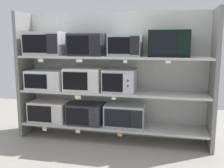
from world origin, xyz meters
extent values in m
cube|color=#B2B2AD|center=(0.00, 0.24, 0.89)|extent=(2.77, 0.04, 1.79)
cube|color=slate|center=(-1.31, 0.00, 0.89)|extent=(0.05, 0.44, 1.79)
cube|color=slate|center=(1.31, 0.00, 0.89)|extent=(0.05, 0.44, 1.79)
cube|color=beige|center=(0.00, 0.00, 0.20)|extent=(2.57, 0.44, 0.03)
cube|color=silver|center=(-0.95, 0.00, 0.37)|extent=(0.55, 0.36, 0.29)
cube|color=black|center=(-1.02, -0.18, 0.37)|extent=(0.37, 0.01, 0.23)
cube|color=silver|center=(-0.76, -0.18, 0.37)|extent=(0.15, 0.01, 0.23)
cube|color=#2E2E33|center=(-0.38, 0.00, 0.36)|extent=(0.50, 0.35, 0.28)
cube|color=black|center=(-0.45, -0.18, 0.36)|extent=(0.33, 0.01, 0.23)
cube|color=#2E2E33|center=(-0.21, -0.18, 0.36)|extent=(0.14, 0.01, 0.23)
cylinder|color=#262628|center=(-0.21, -0.19, 0.33)|extent=(0.02, 0.01, 0.02)
cylinder|color=#262628|center=(-0.21, -0.19, 0.39)|extent=(0.02, 0.01, 0.02)
cube|color=#B1B9BA|center=(0.18, 0.00, 0.37)|extent=(0.54, 0.32, 0.30)
cube|color=black|center=(0.11, -0.17, 0.37)|extent=(0.36, 0.01, 0.24)
cube|color=black|center=(0.37, -0.17, 0.37)|extent=(0.15, 0.01, 0.24)
cube|color=beige|center=(-0.93, -0.22, 0.16)|extent=(0.06, 0.00, 0.05)
cube|color=beige|center=(-0.43, -0.22, 0.16)|extent=(0.07, 0.00, 0.04)
cube|color=orange|center=(0.16, -0.22, 0.16)|extent=(0.06, 0.00, 0.04)
cube|color=beige|center=(0.00, 0.00, 0.69)|extent=(2.57, 0.44, 0.03)
cube|color=silver|center=(-0.96, 0.00, 0.84)|extent=(0.53, 0.42, 0.27)
cube|color=black|center=(-1.03, -0.21, 0.84)|extent=(0.34, 0.01, 0.20)
cube|color=silver|center=(-0.78, -0.21, 0.84)|extent=(0.16, 0.01, 0.22)
cube|color=silver|center=(-0.40, 0.00, 0.86)|extent=(0.51, 0.39, 0.31)
cube|color=black|center=(-0.46, -0.20, 0.86)|extent=(0.35, 0.01, 0.24)
cube|color=silver|center=(-0.22, -0.20, 0.86)|extent=(0.14, 0.01, 0.25)
cube|color=#BCB7C1|center=(0.11, 0.00, 0.86)|extent=(0.43, 0.40, 0.31)
cube|color=black|center=(0.05, -0.21, 0.86)|extent=(0.27, 0.01, 0.24)
cube|color=#BCB7C1|center=(0.25, -0.21, 0.86)|extent=(0.13, 0.01, 0.24)
cylinder|color=#262628|center=(0.25, -0.22, 0.82)|extent=(0.02, 0.01, 0.02)
cylinder|color=#262628|center=(0.25, -0.22, 0.89)|extent=(0.02, 0.01, 0.02)
cube|color=beige|center=(-0.42, -0.22, 0.64)|extent=(0.08, 0.00, 0.05)
cube|color=beige|center=(0.07, -0.22, 0.65)|extent=(0.05, 0.00, 0.03)
cube|color=beige|center=(0.00, 0.00, 1.17)|extent=(2.57, 0.44, 0.03)
cube|color=#B3B2BA|center=(-0.95, 0.00, 1.35)|extent=(0.54, 0.41, 0.33)
cube|color=black|center=(-1.02, -0.21, 1.35)|extent=(0.36, 0.01, 0.24)
cube|color=black|center=(-0.77, -0.21, 1.35)|extent=(0.15, 0.01, 0.26)
cylinder|color=#262628|center=(-0.77, -0.22, 1.31)|extent=(0.02, 0.01, 0.02)
cylinder|color=#262628|center=(-0.77, -0.22, 1.39)|extent=(0.02, 0.01, 0.02)
cube|color=#282833|center=(-0.35, 0.00, 1.33)|extent=(0.47, 0.35, 0.30)
cube|color=black|center=(-0.42, -0.18, 1.33)|extent=(0.30, 0.01, 0.24)
cube|color=black|center=(-0.20, -0.18, 1.33)|extent=(0.14, 0.01, 0.24)
cylinder|color=#262628|center=(-0.20, -0.19, 1.30)|extent=(0.02, 0.01, 0.02)
cylinder|color=#262628|center=(-0.20, -0.19, 1.37)|extent=(0.02, 0.01, 0.02)
cube|color=#97A7A4|center=(0.19, 0.00, 1.33)|extent=(0.42, 0.42, 0.29)
cube|color=black|center=(0.13, -0.21, 1.33)|extent=(0.28, 0.01, 0.21)
cube|color=black|center=(0.33, -0.21, 1.33)|extent=(0.12, 0.01, 0.23)
cube|color=black|center=(0.75, 0.00, 1.35)|extent=(0.51, 0.37, 0.33)
cube|color=black|center=(0.68, -0.19, 1.35)|extent=(0.33, 0.01, 0.25)
cube|color=black|center=(0.91, -0.19, 1.35)|extent=(0.15, 0.01, 0.27)
cube|color=beige|center=(-0.94, -0.22, 1.13)|extent=(0.08, 0.00, 0.04)
cube|color=white|center=(-0.39, -0.22, 1.13)|extent=(0.08, 0.00, 0.04)
cube|color=beige|center=(0.22, -0.22, 1.13)|extent=(0.05, 0.00, 0.04)
cube|color=white|center=(0.74, -0.22, 1.13)|extent=(0.06, 0.00, 0.03)
camera|label=1|loc=(0.74, -3.33, 1.37)|focal=40.39mm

